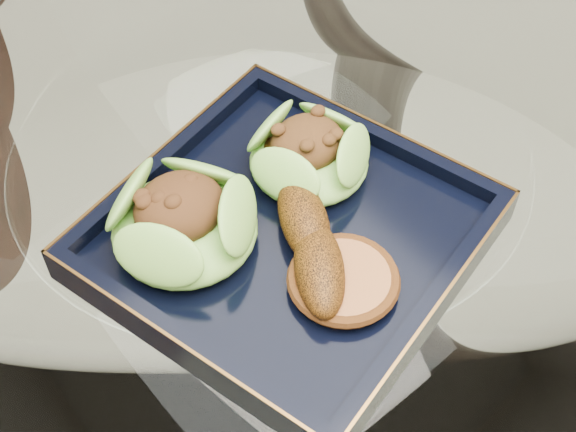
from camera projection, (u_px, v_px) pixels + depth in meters
dining_table at (274, 292)px, 0.82m from camera, size 1.13×1.13×0.77m
navy_plate at (288, 239)px, 0.65m from camera, size 0.33×0.33×0.02m
lettuce_wrap_left at (184, 223)px, 0.62m from camera, size 0.14×0.14×0.04m
lettuce_wrap_right at (309, 156)px, 0.67m from camera, size 0.10×0.10×0.04m
roasted_plantain at (304, 219)px, 0.63m from camera, size 0.11×0.18×0.03m
crumb_patty at (343, 281)px, 0.60m from camera, size 0.08×0.08×0.01m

